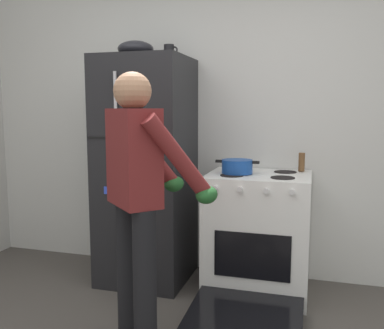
{
  "coord_description": "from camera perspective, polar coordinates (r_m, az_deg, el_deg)",
  "views": [
    {
      "loc": [
        0.79,
        -1.57,
        1.4
      ],
      "look_at": [
        -0.05,
        1.32,
        1.0
      ],
      "focal_mm": 39.4,
      "sensor_mm": 36.0,
      "label": 1
    }
  ],
  "objects": [
    {
      "name": "refrigerator",
      "position": [
        3.43,
        -6.14,
        -0.84
      ],
      "size": [
        0.68,
        0.72,
        1.8
      ],
      "color": "black",
      "rests_on": "ground"
    },
    {
      "name": "coffee_mug",
      "position": [
        3.41,
        -3.09,
        15.13
      ],
      "size": [
        0.11,
        0.08,
        0.1
      ],
      "color": "black",
      "rests_on": "refrigerator"
    },
    {
      "name": "person_cook",
      "position": [
        2.4,
        -7.08,
        -3.2
      ],
      "size": [
        0.65,
        0.68,
        1.6
      ],
      "color": "black",
      "rests_on": "ground"
    },
    {
      "name": "stove_range",
      "position": [
        3.29,
        8.89,
        -9.38
      ],
      "size": [
        0.76,
        1.22,
        0.92
      ],
      "color": "white",
      "rests_on": "ground"
    },
    {
      "name": "red_pot",
      "position": [
        3.17,
        6.13,
        -0.26
      ],
      "size": [
        0.33,
        0.23,
        0.1
      ],
      "color": "#19479E",
      "rests_on": "stove_range"
    },
    {
      "name": "kitchen_wall_back",
      "position": [
        3.61,
        3.59,
        6.75
      ],
      "size": [
        6.0,
        0.1,
        2.7
      ],
      "primitive_type": "cube",
      "color": "silver",
      "rests_on": "ground"
    },
    {
      "name": "pepper_mill",
      "position": [
        3.37,
        14.62,
        0.33
      ],
      "size": [
        0.05,
        0.05,
        0.14
      ],
      "primitive_type": "cylinder",
      "color": "brown",
      "rests_on": "stove_range"
    },
    {
      "name": "mixing_bowl",
      "position": [
        3.46,
        -7.64,
        15.22
      ],
      "size": [
        0.28,
        0.28,
        0.13
      ],
      "primitive_type": "ellipsoid",
      "color": "black",
      "rests_on": "refrigerator"
    }
  ]
}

